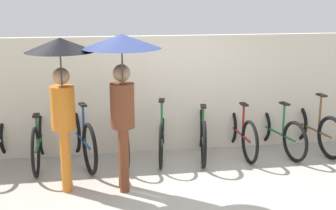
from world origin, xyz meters
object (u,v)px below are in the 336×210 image
parked_bicycle_7 (276,131)px  pedestrian_center (122,70)px  parked_bicycle_4 (162,134)px  parked_bicycle_5 (202,134)px  pedestrian_leading (61,77)px  parked_bicycle_2 (82,138)px  parked_bicycle_6 (239,132)px  parked_bicycle_8 (312,128)px  parked_bicycle_1 (39,141)px  parked_bicycle_3 (122,135)px

parked_bicycle_7 → pedestrian_center: (-2.66, -1.25, 1.31)m
parked_bicycle_4 → parked_bicycle_5: 0.65m
parked_bicycle_7 → pedestrian_leading: size_ratio=0.83×
parked_bicycle_2 → parked_bicycle_5: 1.94m
parked_bicycle_2 → parked_bicycle_6: bearing=-102.9°
parked_bicycle_7 → parked_bicycle_8: 0.65m
parked_bicycle_8 → pedestrian_leading: pedestrian_leading is taller
parked_bicycle_4 → parked_bicycle_7: 1.94m
parked_bicycle_8 → pedestrian_center: bearing=103.2°
parked_bicycle_6 → parked_bicycle_5: bearing=94.2°
parked_bicycle_2 → parked_bicycle_6: (2.59, 0.04, -0.04)m
parked_bicycle_1 → parked_bicycle_8: size_ratio=1.00×
parked_bicycle_3 → pedestrian_center: 1.85m
parked_bicycle_2 → parked_bicycle_5: bearing=-104.4°
parked_bicycle_7 → parked_bicycle_8: bearing=-98.9°
parked_bicycle_1 → parked_bicycle_2: size_ratio=0.98×
pedestrian_leading → parked_bicycle_8: bearing=-170.2°
parked_bicycle_1 → parked_bicycle_4: (1.94, 0.07, -0.01)m
parked_bicycle_2 → parked_bicycle_8: parked_bicycle_8 is taller
parked_bicycle_3 → parked_bicycle_5: (1.30, -0.11, -0.00)m
parked_bicycle_6 → parked_bicycle_7: (0.65, -0.03, -0.01)m
parked_bicycle_6 → parked_bicycle_7: size_ratio=1.00×
parked_bicycle_6 → pedestrian_leading: pedestrian_leading is taller
parked_bicycle_7 → parked_bicycle_1: bearing=80.3°
parked_bicycle_1 → parked_bicycle_2: parked_bicycle_1 is taller
parked_bicycle_5 → pedestrian_center: size_ratio=0.80×
parked_bicycle_1 → parked_bicycle_4: 1.94m
parked_bicycle_4 → pedestrian_center: pedestrian_center is taller
parked_bicycle_4 → parked_bicycle_6: 1.29m
parked_bicycle_1 → parked_bicycle_6: (3.24, 0.03, -0.03)m
parked_bicycle_1 → pedestrian_leading: pedestrian_leading is taller
parked_bicycle_1 → parked_bicycle_3: bearing=-85.9°
parked_bicycle_3 → parked_bicycle_4: size_ratio=1.03×
parked_bicycle_7 → parked_bicycle_8: size_ratio=0.99×
parked_bicycle_2 → pedestrian_leading: (-0.19, -1.10, 1.17)m
parked_bicycle_5 → pedestrian_center: bearing=142.8°
pedestrian_leading → parked_bicycle_1: bearing=-73.2°
parked_bicycle_2 → parked_bicycle_8: 3.88m
parked_bicycle_3 → parked_bicycle_8: size_ratio=1.03×
parked_bicycle_2 → parked_bicycle_3: size_ratio=0.99×
parked_bicycle_4 → pedestrian_center: bearing=162.4°
parked_bicycle_3 → parked_bicycle_5: parked_bicycle_5 is taller
parked_bicycle_7 → parked_bicycle_5: bearing=81.5°
parked_bicycle_5 → parked_bicycle_6: (0.65, 0.06, -0.02)m
parked_bicycle_2 → parked_bicycle_7: parked_bicycle_2 is taller
parked_bicycle_8 → parked_bicycle_2: bearing=82.6°
parked_bicycle_2 → parked_bicycle_7: bearing=-103.6°
parked_bicycle_2 → pedestrian_leading: pedestrian_leading is taller
parked_bicycle_4 → pedestrian_center: 1.98m
parked_bicycle_3 → parked_bicycle_4: 0.65m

